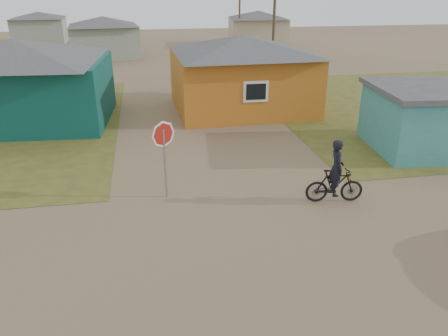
% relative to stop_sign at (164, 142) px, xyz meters
% --- Properties ---
extents(ground, '(120.00, 120.00, 0.00)m').
position_rel_stop_sign_xyz_m(ground, '(2.16, -4.00, -1.86)').
color(ground, '#80674A').
extents(grass_ne, '(20.00, 18.00, 0.00)m').
position_rel_stop_sign_xyz_m(grass_ne, '(16.16, 9.00, -1.86)').
color(grass_ne, brown).
rests_on(grass_ne, ground).
extents(house_teal, '(8.93, 7.08, 4.00)m').
position_rel_stop_sign_xyz_m(house_teal, '(-6.34, 9.50, 0.19)').
color(house_teal, '#0B3C38').
rests_on(house_teal, ground).
extents(house_yellow, '(7.72, 6.76, 3.90)m').
position_rel_stop_sign_xyz_m(house_yellow, '(4.66, 10.00, 0.14)').
color(house_yellow, '#BA671C').
rests_on(house_yellow, ground).
extents(house_pale_west, '(7.04, 6.15, 3.60)m').
position_rel_stop_sign_xyz_m(house_pale_west, '(-3.84, 30.00, -0.01)').
color(house_pale_west, gray).
rests_on(house_pale_west, ground).
extents(house_beige_east, '(6.95, 6.05, 3.60)m').
position_rel_stop_sign_xyz_m(house_beige_east, '(12.16, 36.00, -0.01)').
color(house_beige_east, tan).
rests_on(house_beige_east, ground).
extents(house_pale_north, '(6.28, 5.81, 3.40)m').
position_rel_stop_sign_xyz_m(house_pale_north, '(-11.84, 42.00, -0.11)').
color(house_pale_north, gray).
rests_on(house_pale_north, ground).
extents(utility_pole_near, '(1.40, 0.20, 8.00)m').
position_rel_stop_sign_xyz_m(utility_pole_near, '(8.66, 18.00, 2.27)').
color(utility_pole_near, '#4D3E2E').
rests_on(utility_pole_near, ground).
extents(utility_pole_far, '(1.40, 0.20, 8.00)m').
position_rel_stop_sign_xyz_m(utility_pole_far, '(9.66, 34.00, 2.27)').
color(utility_pole_far, '#4D3E2E').
rests_on(utility_pole_far, ground).
extents(stop_sign, '(0.82, 0.19, 2.54)m').
position_rel_stop_sign_xyz_m(stop_sign, '(0.00, 0.00, 0.00)').
color(stop_sign, gray).
rests_on(stop_sign, ground).
extents(cyclist, '(1.86, 0.73, 2.05)m').
position_rel_stop_sign_xyz_m(cyclist, '(5.15, -1.25, -1.12)').
color(cyclist, black).
rests_on(cyclist, ground).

